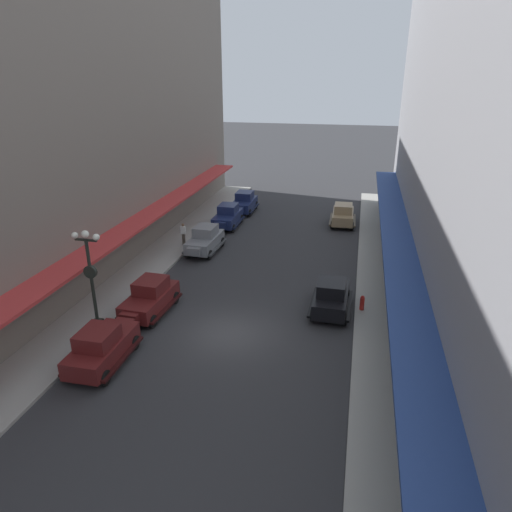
# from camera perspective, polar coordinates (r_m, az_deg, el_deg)

# --- Properties ---
(ground_plane) EXTENTS (200.00, 200.00, 0.00)m
(ground_plane) POSITION_cam_1_polar(r_m,az_deg,el_deg) (23.28, -3.30, -9.49)
(ground_plane) COLOR #2D2D30
(sidewalk_left) EXTENTS (3.00, 60.00, 0.15)m
(sidewalk_left) POSITION_cam_1_polar(r_m,az_deg,el_deg) (26.11, -19.47, -6.94)
(sidewalk_left) COLOR #99968E
(sidewalk_left) RESTS_ON ground
(sidewalk_right) EXTENTS (3.00, 60.00, 0.15)m
(sidewalk_right) POSITION_cam_1_polar(r_m,az_deg,el_deg) (22.62, 15.67, -11.17)
(sidewalk_right) COLOR #99968E
(sidewalk_right) RESTS_ON ground
(building_row_left) EXTENTS (4.30, 60.00, 23.39)m
(building_row_left) POSITION_cam_1_polar(r_m,az_deg,el_deg) (24.86, -28.65, 18.43)
(building_row_left) COLOR slate
(building_row_left) RESTS_ON ground
(building_row_right) EXTENTS (4.30, 60.00, 20.27)m
(building_row_right) POSITION_cam_1_polar(r_m,az_deg,el_deg) (19.73, 26.88, 13.91)
(building_row_right) COLOR #939399
(building_row_right) RESTS_ON ground
(parked_car_0) EXTENTS (2.30, 4.32, 1.84)m
(parked_car_0) POSITION_cam_1_polar(r_m,az_deg,el_deg) (25.32, -12.93, -4.89)
(parked_car_0) COLOR #591919
(parked_car_0) RESTS_ON ground
(parked_car_1) EXTENTS (2.19, 4.28, 1.84)m
(parked_car_1) POSITION_cam_1_polar(r_m,az_deg,el_deg) (25.15, 9.26, -4.79)
(parked_car_1) COLOR black
(parked_car_1) RESTS_ON ground
(parked_car_2) EXTENTS (2.17, 4.27, 1.84)m
(parked_car_2) POSITION_cam_1_polar(r_m,az_deg,el_deg) (21.63, -18.46, -10.43)
(parked_car_2) COLOR #591919
(parked_car_2) RESTS_ON ground
(parked_car_3) EXTENTS (2.18, 4.28, 1.84)m
(parked_car_3) POSITION_cam_1_polar(r_m,az_deg,el_deg) (38.65, -3.52, 4.97)
(parked_car_3) COLOR #19234C
(parked_car_3) RESTS_ON ground
(parked_car_4) EXTENTS (2.22, 4.29, 1.84)m
(parked_car_4) POSITION_cam_1_polar(r_m,az_deg,el_deg) (39.71, 10.66, 5.10)
(parked_car_4) COLOR #997F5B
(parked_car_4) RESTS_ON ground
(parked_car_5) EXTENTS (2.15, 4.26, 1.84)m
(parked_car_5) POSITION_cam_1_polar(r_m,az_deg,el_deg) (42.82, -1.47, 6.68)
(parked_car_5) COLOR #19234C
(parked_car_5) RESTS_ON ground
(parked_car_6) EXTENTS (2.23, 4.29, 1.84)m
(parked_car_6) POSITION_cam_1_polar(r_m,az_deg,el_deg) (33.29, -6.31, 2.09)
(parked_car_6) COLOR slate
(parked_car_6) RESTS_ON ground
(lamp_post_with_clock) EXTENTS (1.42, 0.44, 5.16)m
(lamp_post_with_clock) POSITION_cam_1_polar(r_m,az_deg,el_deg) (23.38, -19.62, -2.43)
(lamp_post_with_clock) COLOR black
(lamp_post_with_clock) RESTS_ON sidewalk_left
(fire_hydrant) EXTENTS (0.24, 0.24, 0.82)m
(fire_hydrant) POSITION_cam_1_polar(r_m,az_deg,el_deg) (25.55, 12.93, -5.61)
(fire_hydrant) COLOR #B21E19
(fire_hydrant) RESTS_ON sidewalk_right
(pedestrian_0) EXTENTS (0.36, 0.28, 1.67)m
(pedestrian_0) POSITION_cam_1_polar(r_m,az_deg,el_deg) (28.14, 16.87, -2.37)
(pedestrian_0) COLOR #4C4238
(pedestrian_0) RESTS_ON sidewalk_right
(pedestrian_1) EXTENTS (0.36, 0.24, 1.64)m
(pedestrian_1) POSITION_cam_1_polar(r_m,az_deg,el_deg) (34.45, -8.92, 2.72)
(pedestrian_1) COLOR #4C4238
(pedestrian_1) RESTS_ON sidewalk_left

